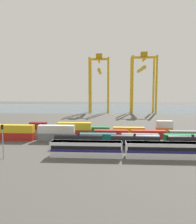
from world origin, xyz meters
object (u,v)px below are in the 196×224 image
Objects in this scene: freight_tank_row at (135,142)px; shipping_container_15 at (111,134)px; gantry_crane_central at (143,76)px; shipping_container_19 at (60,130)px; gantry_crane_west at (99,77)px; signal_mast at (3,137)px; shipping_container_20 at (94,130)px; passenger_train at (124,149)px.

freight_tank_row is 3.81× the size of shipping_container_15.
gantry_crane_central reaches higher than freight_tank_row.
gantry_crane_west is at bearing 82.59° from shipping_container_19.
freight_tank_row is 1.00× the size of gantry_crane_central.
gantry_crane_west is at bearing 95.53° from shipping_container_15.
gantry_crane_central is (34.20, 0.46, 1.07)m from gantry_crane_west.
shipping_container_15 is (26.43, 25.57, -4.10)m from signal_mast.
shipping_container_15 is 96.32m from gantry_crane_west.
freight_tank_row reaches higher than shipping_container_20.
gantry_crane_west is (-15.63, 107.20, 25.27)m from freight_tank_row.
gantry_crane_west is (-12.03, 114.96, 25.21)m from passenger_train.
shipping_container_15 is 21.08m from shipping_container_19.
shipping_container_20 is at bearing 0.00° from shipping_container_19.
passenger_train is 29.86m from signal_mast.
shipping_container_19 is at bearing -117.70° from gantry_crane_central.
gantry_crane_central reaches higher than shipping_container_19.
shipping_container_15 is 0.26× the size of gantry_crane_central.
gantry_crane_central is at bearing 80.21° from freight_tank_row.
shipping_container_15 is at bearing 97.79° from passenger_train.
gantry_crane_west is at bearing 95.98° from passenger_train.
passenger_train reaches higher than shipping_container_20.
gantry_crane_central reaches higher than shipping_container_15.
shipping_container_19 is at bearing 162.59° from shipping_container_15.
gantry_crane_west is at bearing 81.55° from signal_mast.
shipping_container_20 is (-9.69, 28.97, -0.84)m from passenger_train.
passenger_train is at bearing -82.21° from shipping_container_15.
shipping_container_20 is (13.53, 0.00, 0.00)m from shipping_container_19.
freight_tank_row is 25.04m from shipping_container_20.
freight_tank_row is at bearing -38.34° from shipping_container_19.
shipping_container_19 is (-26.82, 21.21, -0.78)m from freight_tank_row.
passenger_train is at bearing -51.29° from shipping_container_19.
freight_tank_row reaches higher than shipping_container_19.
shipping_container_19 is 13.53m from shipping_container_20.
gantry_crane_west is at bearing -179.23° from gantry_crane_central.
signal_mast is 0.70× the size of shipping_container_19.
shipping_container_20 is 0.27× the size of gantry_crane_west.
signal_mast is 0.70× the size of shipping_container_15.
signal_mast is at bearing -121.90° from shipping_container_20.
passenger_train is at bearing -100.87° from gantry_crane_central.
shipping_container_19 is at bearing -97.41° from gantry_crane_west.
freight_tank_row is at bearing -57.93° from shipping_container_20.
passenger_train is 3.05× the size of shipping_container_19.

